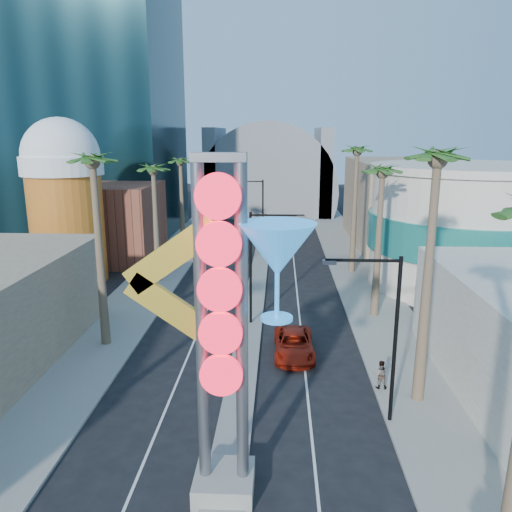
{
  "coord_description": "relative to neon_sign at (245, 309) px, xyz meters",
  "views": [
    {
      "loc": [
        1.96,
        -13.03,
        13.14
      ],
      "look_at": [
        0.44,
        18.57,
        5.33
      ],
      "focal_mm": 35.0,
      "sensor_mm": 36.0,
      "label": 1
    }
  ],
  "objects": [
    {
      "name": "sidewalk_west",
      "position": [
        -10.32,
        32.04,
        -7.23
      ],
      "size": [
        5.0,
        100.0,
        0.15
      ],
      "primitive_type": "cube",
      "color": "gray",
      "rests_on": "ground"
    },
    {
      "name": "sidewalk_east",
      "position": [
        8.68,
        32.04,
        -7.23
      ],
      "size": [
        5.0,
        100.0,
        0.15
      ],
      "primitive_type": "cube",
      "color": "gray",
      "rests_on": "ground"
    },
    {
      "name": "median",
      "position": [
        -0.82,
        35.04,
        -7.23
      ],
      "size": [
        1.6,
        84.0,
        0.15
      ],
      "primitive_type": "cube",
      "color": "gray",
      "rests_on": "ground"
    },
    {
      "name": "hotel_tower",
      "position": [
        -22.82,
        49.04,
        17.69
      ],
      "size": [
        20.0,
        20.0,
        50.0
      ],
      "primitive_type": "cube",
      "color": "black",
      "rests_on": "ground"
    },
    {
      "name": "brick_filler_west",
      "position": [
        -16.82,
        35.04,
        -3.31
      ],
      "size": [
        10.0,
        10.0,
        8.0
      ],
      "primitive_type": "cube",
      "color": "brown",
      "rests_on": "ground"
    },
    {
      "name": "filler_east",
      "position": [
        15.18,
        45.04,
        -2.31
      ],
      "size": [
        10.0,
        20.0,
        10.0
      ],
      "primitive_type": "cube",
      "color": "#8F765C",
      "rests_on": "ground"
    },
    {
      "name": "beer_mug",
      "position": [
        -17.82,
        27.04,
        0.54
      ],
      "size": [
        7.0,
        7.0,
        14.5
      ],
      "color": "#AE4C17",
      "rests_on": "ground"
    },
    {
      "name": "turquoise_building",
      "position": [
        17.18,
        27.04,
        -2.06
      ],
      "size": [
        16.6,
        16.6,
        10.6
      ],
      "color": "beige",
      "rests_on": "ground"
    },
    {
      "name": "canopy",
      "position": [
        -0.82,
        69.04,
        -3.0
      ],
      "size": [
        22.0,
        16.0,
        22.0
      ],
      "color": "slate",
      "rests_on": "ground"
    },
    {
      "name": "neon_sign",
      "position": [
        0.0,
        0.0,
        0.0
      ],
      "size": [
        6.53,
        2.6,
        12.55
      ],
      "color": "gray",
      "rests_on": "ground"
    },
    {
      "name": "streetlight_0",
      "position": [
        -0.27,
        17.04,
        -2.43
      ],
      "size": [
        3.79,
        0.25,
        8.0
      ],
      "color": "black",
      "rests_on": "ground"
    },
    {
      "name": "streetlight_1",
      "position": [
        -1.36,
        41.04,
        -2.43
      ],
      "size": [
        3.79,
        0.25,
        8.0
      ],
      "color": "black",
      "rests_on": "ground"
    },
    {
      "name": "streetlight_2",
      "position": [
        5.91,
        5.04,
        -2.47
      ],
      "size": [
        3.45,
        0.25,
        8.0
      ],
      "color": "black",
      "rests_on": "ground"
    },
    {
      "name": "palm_1",
      "position": [
        -9.82,
        13.04,
        3.52
      ],
      "size": [
        2.4,
        2.4,
        12.7
      ],
      "color": "brown",
      "rests_on": "ground"
    },
    {
      "name": "palm_2",
      "position": [
        -9.82,
        27.04,
        2.17
      ],
      "size": [
        2.4,
        2.4,
        11.2
      ],
      "color": "brown",
      "rests_on": "ground"
    },
    {
      "name": "palm_3",
      "position": [
        -9.82,
        39.04,
        2.17
      ],
      "size": [
        2.4,
        2.4,
        11.2
      ],
      "color": "brown",
      "rests_on": "ground"
    },
    {
      "name": "palm_5",
      "position": [
        8.18,
        7.04,
        3.96
      ],
      "size": [
        2.4,
        2.4,
        13.2
      ],
      "color": "brown",
      "rests_on": "ground"
    },
    {
      "name": "palm_6",
      "position": [
        8.18,
        19.04,
        2.62
      ],
      "size": [
        2.4,
        2.4,
        11.7
      ],
      "color": "brown",
      "rests_on": "ground"
    },
    {
      "name": "palm_7",
      "position": [
        8.18,
        31.04,
        3.52
      ],
      "size": [
        2.4,
        2.4,
        12.7
      ],
      "color": "brown",
      "rests_on": "ground"
    },
    {
      "name": "red_pickup",
      "position": [
        2.1,
        12.09,
        -6.6
      ],
      "size": [
        2.45,
        5.16,
        1.42
      ],
      "primitive_type": "imported",
      "rotation": [
        0.0,
        0.0,
        0.02
      ],
      "color": "#A91E0D",
      "rests_on": "ground"
    },
    {
      "name": "pedestrian_b",
      "position": [
        6.48,
        8.03,
        -6.39
      ],
      "size": [
        0.76,
        0.6,
        1.53
      ],
      "primitive_type": "imported",
      "rotation": [
        0.0,
        0.0,
        3.11
      ],
      "color": "gray",
      "rests_on": "sidewalk_east"
    }
  ]
}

